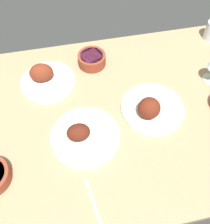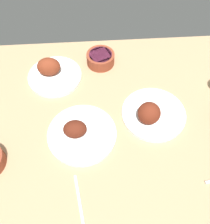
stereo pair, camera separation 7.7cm
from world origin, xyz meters
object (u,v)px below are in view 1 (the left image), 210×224
at_px(plate_center_main, 151,108).
at_px(plate_near_viewer, 45,78).
at_px(plate_far_side, 84,136).
at_px(spoon_loose, 94,203).
at_px(bowl_onions, 91,59).

bearing_deg(plate_center_main, plate_near_viewer, -31.83).
height_order(plate_near_viewer, plate_far_side, plate_near_viewer).
bearing_deg(spoon_loose, plate_center_main, -52.20).
relative_size(plate_near_viewer, plate_far_side, 0.90).
height_order(plate_near_viewer, bowl_onions, plate_near_viewer).
height_order(plate_near_viewer, plate_center_main, plate_center_main).
height_order(plate_center_main, spoon_loose, plate_center_main).
relative_size(plate_near_viewer, plate_center_main, 0.93).
bearing_deg(plate_near_viewer, plate_center_main, 148.17).
distance_m(plate_far_side, bowl_onions, 0.39).
height_order(plate_far_side, spoon_loose, plate_far_side).
xyz_separation_m(plate_near_viewer, bowl_onions, (-0.21, -0.07, 0.00)).
bearing_deg(plate_center_main, plate_far_side, 12.29).
bearing_deg(plate_near_viewer, plate_far_side, 110.77).
bearing_deg(spoon_loose, plate_near_viewer, 2.19).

